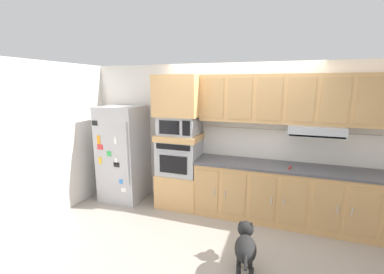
{
  "coord_description": "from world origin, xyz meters",
  "views": [
    {
      "loc": [
        0.67,
        -3.3,
        2.15
      ],
      "look_at": [
        -0.64,
        0.48,
        1.33
      ],
      "focal_mm": 24.03,
      "sensor_mm": 36.0,
      "label": 1
    }
  ],
  "objects_px": {
    "microwave": "(179,125)",
    "dog": "(245,245)",
    "refrigerator": "(123,153)",
    "built_in_oven": "(180,157)",
    "screwdriver": "(291,168)"
  },
  "relations": [
    {
      "from": "refrigerator",
      "to": "microwave",
      "type": "bearing_deg",
      "value": 3.49
    },
    {
      "from": "screwdriver",
      "to": "dog",
      "type": "bearing_deg",
      "value": -110.87
    },
    {
      "from": "microwave",
      "to": "screwdriver",
      "type": "relative_size",
      "value": 4.29
    },
    {
      "from": "built_in_oven",
      "to": "refrigerator",
      "type": "bearing_deg",
      "value": -176.51
    },
    {
      "from": "microwave",
      "to": "screwdriver",
      "type": "height_order",
      "value": "microwave"
    },
    {
      "from": "microwave",
      "to": "screwdriver",
      "type": "distance_m",
      "value": 1.9
    },
    {
      "from": "microwave",
      "to": "dog",
      "type": "bearing_deg",
      "value": -45.35
    },
    {
      "from": "refrigerator",
      "to": "built_in_oven",
      "type": "distance_m",
      "value": 1.11
    },
    {
      "from": "microwave",
      "to": "screwdriver",
      "type": "xyz_separation_m",
      "value": [
        1.83,
        -0.12,
        -0.53
      ]
    },
    {
      "from": "built_in_oven",
      "to": "microwave",
      "type": "height_order",
      "value": "microwave"
    },
    {
      "from": "screwdriver",
      "to": "dog",
      "type": "distance_m",
      "value": 1.46
    },
    {
      "from": "refrigerator",
      "to": "built_in_oven",
      "type": "height_order",
      "value": "refrigerator"
    },
    {
      "from": "refrigerator",
      "to": "dog",
      "type": "relative_size",
      "value": 2.25
    },
    {
      "from": "built_in_oven",
      "to": "dog",
      "type": "bearing_deg",
      "value": -45.35
    },
    {
      "from": "refrigerator",
      "to": "dog",
      "type": "xyz_separation_m",
      "value": [
        2.46,
        -1.3,
        -0.53
      ]
    }
  ]
}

